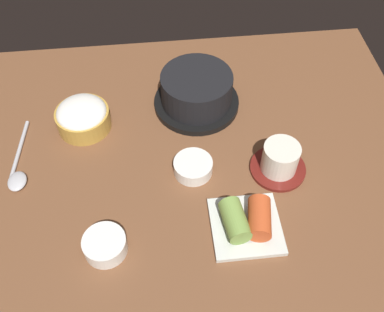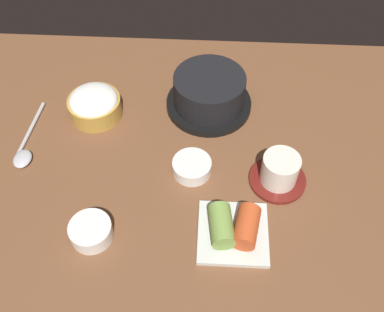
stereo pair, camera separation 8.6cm
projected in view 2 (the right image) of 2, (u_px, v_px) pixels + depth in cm
name	position (u px, v px, depth cm)	size (l,w,h in cm)	color
dining_table	(183.00, 160.00, 90.65)	(100.00, 76.00, 2.00)	brown
stone_pot	(209.00, 93.00, 95.56)	(18.71, 18.71, 8.27)	black
rice_bowl	(94.00, 104.00, 94.78)	(11.26, 11.26, 6.30)	#B78C38
tea_cup_with_saucer	(279.00, 172.00, 83.82)	(10.98, 10.98, 6.74)	maroon
banchan_cup_center	(192.00, 167.00, 86.46)	(7.64, 7.64, 2.81)	white
kimchi_plate	(234.00, 229.00, 77.41)	(12.41, 12.41, 5.10)	silver
side_bowl_near	(91.00, 231.00, 77.48)	(7.53, 7.53, 3.31)	white
spoon	(25.00, 149.00, 90.34)	(3.71, 18.14, 1.35)	#B7B7BC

